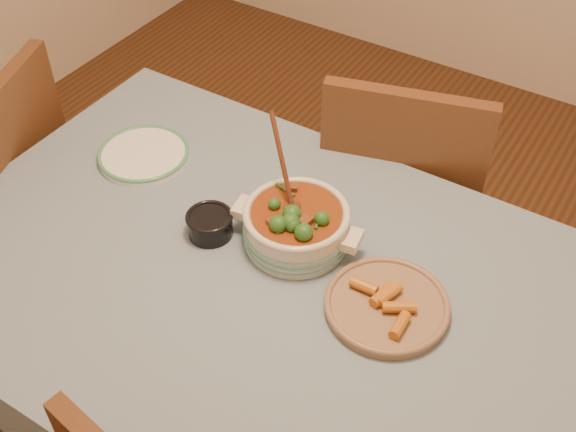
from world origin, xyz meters
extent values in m
cube|color=brown|center=(0.00, 0.00, 0.72)|extent=(1.60, 1.00, 0.05)
cube|color=slate|center=(0.00, 0.00, 0.75)|extent=(1.68, 1.08, 0.01)
cylinder|color=brown|center=(-0.73, 0.43, 0.35)|extent=(0.07, 0.07, 0.70)
cylinder|color=beige|center=(-0.03, 0.14, 0.80)|extent=(0.28, 0.28, 0.10)
torus|color=beige|center=(-0.03, 0.14, 0.85)|extent=(0.25, 0.25, 0.02)
cube|color=beige|center=(0.11, 0.16, 0.82)|extent=(0.05, 0.07, 0.02)
cube|color=beige|center=(-0.16, 0.12, 0.82)|extent=(0.05, 0.07, 0.02)
cylinder|color=brown|center=(-0.03, 0.14, 0.85)|extent=(0.21, 0.21, 0.02)
cylinder|color=white|center=(-0.55, 0.19, 0.76)|extent=(0.26, 0.26, 0.02)
torus|color=#449660|center=(-0.55, 0.19, 0.77)|extent=(0.25, 0.25, 0.01)
cylinder|color=black|center=(-0.22, 0.05, 0.78)|extent=(0.12, 0.12, 0.06)
torus|color=black|center=(-0.22, 0.05, 0.81)|extent=(0.11, 0.11, 0.01)
cylinder|color=black|center=(-0.22, 0.05, 0.80)|extent=(0.09, 0.09, 0.01)
cylinder|color=#987154|center=(0.25, 0.07, 0.77)|extent=(0.30, 0.30, 0.02)
torus|color=#987154|center=(0.25, 0.07, 0.78)|extent=(0.28, 0.28, 0.02)
cube|color=brown|center=(0.00, 0.76, 0.48)|extent=(0.56, 0.56, 0.04)
cube|color=brown|center=(0.05, 0.56, 0.73)|extent=(0.45, 0.16, 0.48)
cylinder|color=brown|center=(0.13, 1.00, 0.24)|extent=(0.04, 0.04, 0.48)
cylinder|color=brown|center=(-0.24, 0.89, 0.24)|extent=(0.04, 0.04, 0.48)
cylinder|color=brown|center=(0.24, 0.62, 0.24)|extent=(0.04, 0.04, 0.48)
cylinder|color=brown|center=(-0.14, 0.52, 0.24)|extent=(0.04, 0.04, 0.48)
cube|color=brown|center=(-0.89, 0.06, 0.71)|extent=(0.19, 0.43, 0.48)
cylinder|color=brown|center=(-0.97, 0.23, 0.24)|extent=(0.04, 0.04, 0.48)
cylinder|color=brown|center=(-0.84, -0.12, 0.24)|extent=(0.04, 0.04, 0.48)
camera|label=1|loc=(0.60, -0.90, 2.00)|focal=45.00mm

